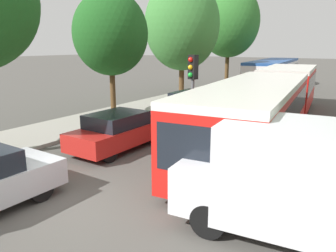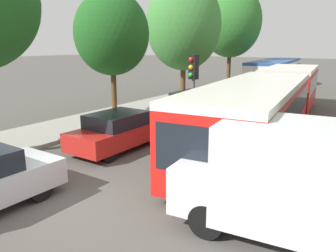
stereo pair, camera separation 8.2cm
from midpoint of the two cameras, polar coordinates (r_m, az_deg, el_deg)
The scene contains 11 objects.
ground_plane at distance 8.33m, azimuth -16.21°, elevation -13.39°, with size 200.00×200.00×0.00m, color #4F4C47.
kerb_strip_left at distance 20.86m, azimuth -2.22°, elevation 3.74°, with size 3.20×34.11×0.14m, color #9E998E.
articulated_bus at distance 14.98m, azimuth 17.97°, elevation 4.46°, with size 4.32×17.22×2.53m.
city_bus_rear at distance 29.92m, azimuth 18.24°, elevation 8.82°, with size 3.59×11.87×2.52m.
queued_car_red at distance 12.13m, azimuth -8.39°, elevation -0.81°, with size 1.75×3.97×1.37m.
queued_car_graphite at distance 16.85m, azimuth 4.77°, elevation 3.58°, with size 1.87×4.23×1.46m.
white_van at distance 6.87m, azimuth 24.76°, elevation -8.79°, with size 5.16×2.42×2.31m.
traffic_light at distance 12.42m, azimuth 4.57°, elevation 8.11°, with size 0.37×0.39×3.40m.
tree_left_mid at distance 17.41m, azimuth -9.64°, elevation 15.57°, with size 3.79×3.79×6.42m.
tree_left_far at distance 23.26m, azimuth 2.83°, elevation 17.20°, with size 5.10×5.10×8.17m.
tree_left_distant at distance 29.49m, azimuth 11.02°, elevation 17.18°, with size 5.17×5.17×8.73m.
Camera 2 is at (5.79, -4.70, 3.74)m, focal length 35.00 mm.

